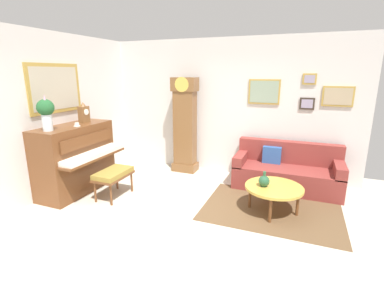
{
  "coord_description": "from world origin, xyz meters",
  "views": [
    {
      "loc": [
        1.49,
        -3.36,
        2.12
      ],
      "look_at": [
        -0.32,
        1.2,
        0.87
      ],
      "focal_mm": 26.27,
      "sensor_mm": 36.0,
      "label": 1
    }
  ],
  "objects_px": {
    "piano_bench": "(113,175)",
    "mantel_clock": "(84,113)",
    "teacup": "(77,125)",
    "couch": "(286,171)",
    "coffee_table": "(274,188)",
    "flower_vase": "(46,111)",
    "grandfather_clock": "(185,128)",
    "green_jug": "(264,181)",
    "piano": "(76,158)"
  },
  "relations": [
    {
      "from": "piano",
      "to": "green_jug",
      "type": "relative_size",
      "value": 6.0
    },
    {
      "from": "piano",
      "to": "grandfather_clock",
      "type": "bearing_deg",
      "value": 50.78
    },
    {
      "from": "piano_bench",
      "to": "teacup",
      "type": "height_order",
      "value": "teacup"
    },
    {
      "from": "coffee_table",
      "to": "mantel_clock",
      "type": "distance_m",
      "value": 3.56
    },
    {
      "from": "couch",
      "to": "flower_vase",
      "type": "relative_size",
      "value": 3.28
    },
    {
      "from": "piano",
      "to": "green_jug",
      "type": "distance_m",
      "value": 3.3
    },
    {
      "from": "coffee_table",
      "to": "teacup",
      "type": "xyz_separation_m",
      "value": [
        -3.29,
        -0.51,
        0.85
      ]
    },
    {
      "from": "piano_bench",
      "to": "mantel_clock",
      "type": "height_order",
      "value": "mantel_clock"
    },
    {
      "from": "grandfather_clock",
      "to": "flower_vase",
      "type": "height_order",
      "value": "grandfather_clock"
    },
    {
      "from": "piano_bench",
      "to": "coffee_table",
      "type": "distance_m",
      "value": 2.68
    },
    {
      "from": "coffee_table",
      "to": "flower_vase",
      "type": "relative_size",
      "value": 1.52
    },
    {
      "from": "piano_bench",
      "to": "green_jug",
      "type": "distance_m",
      "value": 2.52
    },
    {
      "from": "piano",
      "to": "piano_bench",
      "type": "distance_m",
      "value": 0.81
    },
    {
      "from": "grandfather_clock",
      "to": "couch",
      "type": "height_order",
      "value": "grandfather_clock"
    },
    {
      "from": "teacup",
      "to": "green_jug",
      "type": "distance_m",
      "value": 3.26
    },
    {
      "from": "coffee_table",
      "to": "green_jug",
      "type": "height_order",
      "value": "green_jug"
    },
    {
      "from": "grandfather_clock",
      "to": "coffee_table",
      "type": "distance_m",
      "value": 2.44
    },
    {
      "from": "piano_bench",
      "to": "coffee_table",
      "type": "height_order",
      "value": "piano_bench"
    },
    {
      "from": "piano_bench",
      "to": "mantel_clock",
      "type": "xyz_separation_m",
      "value": [
        -0.78,
        0.28,
        0.99
      ]
    },
    {
      "from": "grandfather_clock",
      "to": "coffee_table",
      "type": "bearing_deg",
      "value": -31.7
    },
    {
      "from": "flower_vase",
      "to": "green_jug",
      "type": "xyz_separation_m",
      "value": [
        3.26,
        0.93,
        -1.03
      ]
    },
    {
      "from": "grandfather_clock",
      "to": "coffee_table",
      "type": "height_order",
      "value": "grandfather_clock"
    },
    {
      "from": "mantel_clock",
      "to": "flower_vase",
      "type": "relative_size",
      "value": 0.66
    },
    {
      "from": "grandfather_clock",
      "to": "mantel_clock",
      "type": "relative_size",
      "value": 5.34
    },
    {
      "from": "piano_bench",
      "to": "teacup",
      "type": "relative_size",
      "value": 6.03
    },
    {
      "from": "couch",
      "to": "piano",
      "type": "bearing_deg",
      "value": -156.17
    },
    {
      "from": "teacup",
      "to": "mantel_clock",
      "type": "bearing_deg",
      "value": 111.14
    },
    {
      "from": "flower_vase",
      "to": "green_jug",
      "type": "relative_size",
      "value": 2.42
    },
    {
      "from": "green_jug",
      "to": "piano",
      "type": "bearing_deg",
      "value": -172.68
    },
    {
      "from": "piano_bench",
      "to": "couch",
      "type": "relative_size",
      "value": 0.37
    },
    {
      "from": "mantel_clock",
      "to": "teacup",
      "type": "height_order",
      "value": "mantel_clock"
    },
    {
      "from": "piano",
      "to": "couch",
      "type": "height_order",
      "value": "piano"
    },
    {
      "from": "grandfather_clock",
      "to": "mantel_clock",
      "type": "height_order",
      "value": "grandfather_clock"
    },
    {
      "from": "piano_bench",
      "to": "mantel_clock",
      "type": "bearing_deg",
      "value": 160.28
    },
    {
      "from": "coffee_table",
      "to": "mantel_clock",
      "type": "bearing_deg",
      "value": -176.95
    },
    {
      "from": "mantel_clock",
      "to": "flower_vase",
      "type": "xyz_separation_m",
      "value": [
        -0.0,
        -0.81,
        0.14
      ]
    },
    {
      "from": "piano",
      "to": "grandfather_clock",
      "type": "xyz_separation_m",
      "value": [
        1.4,
        1.72,
        0.35
      ]
    },
    {
      "from": "grandfather_clock",
      "to": "mantel_clock",
      "type": "xyz_separation_m",
      "value": [
        -1.4,
        -1.43,
        0.43
      ]
    },
    {
      "from": "piano_bench",
      "to": "flower_vase",
      "type": "xyz_separation_m",
      "value": [
        -0.78,
        -0.53,
        1.13
      ]
    },
    {
      "from": "flower_vase",
      "to": "green_jug",
      "type": "bearing_deg",
      "value": 15.95
    },
    {
      "from": "piano",
      "to": "mantel_clock",
      "type": "relative_size",
      "value": 3.79
    },
    {
      "from": "coffee_table",
      "to": "grandfather_clock",
      "type": "bearing_deg",
      "value": 148.3
    },
    {
      "from": "green_jug",
      "to": "coffee_table",
      "type": "bearing_deg",
      "value": 20.15
    },
    {
      "from": "grandfather_clock",
      "to": "green_jug",
      "type": "xyz_separation_m",
      "value": [
        1.86,
        -1.3,
        -0.46
      ]
    },
    {
      "from": "piano",
      "to": "piano_bench",
      "type": "xyz_separation_m",
      "value": [
        0.78,
        0.01,
        -0.21
      ]
    },
    {
      "from": "couch",
      "to": "teacup",
      "type": "relative_size",
      "value": 16.38
    },
    {
      "from": "coffee_table",
      "to": "teacup",
      "type": "bearing_deg",
      "value": -171.24
    },
    {
      "from": "flower_vase",
      "to": "green_jug",
      "type": "height_order",
      "value": "flower_vase"
    },
    {
      "from": "grandfather_clock",
      "to": "flower_vase",
      "type": "bearing_deg",
      "value": -122.11
    },
    {
      "from": "piano_bench",
      "to": "teacup",
      "type": "bearing_deg",
      "value": -175.89
    }
  ]
}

